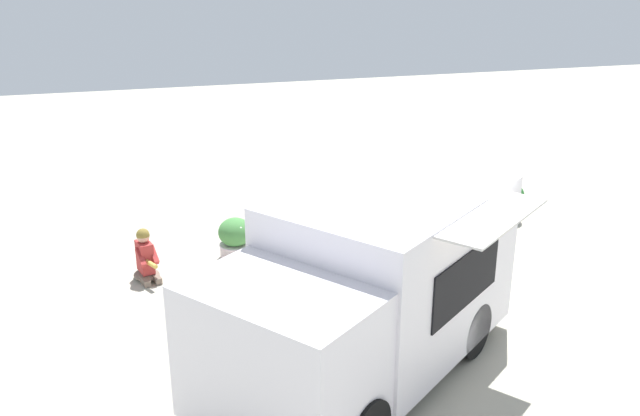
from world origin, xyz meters
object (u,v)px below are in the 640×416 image
person_customer (146,259)px  planter_flowering_near (509,200)px  food_truck (366,293)px  planter_flowering_far (235,238)px

person_customer → planter_flowering_near: 7.55m
person_customer → planter_flowering_near: (-0.93, 7.49, 0.05)m
food_truck → planter_flowering_far: food_truck is taller
food_truck → planter_flowering_near: 6.57m
planter_flowering_near → planter_flowering_far: size_ratio=1.05×
food_truck → planter_flowering_near: bearing=134.0°
planter_flowering_near → food_truck: bearing=-46.0°
food_truck → planter_flowering_far: (-4.11, -1.15, -0.77)m
food_truck → planter_flowering_far: size_ratio=6.60×
food_truck → person_customer: bearing=-142.3°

